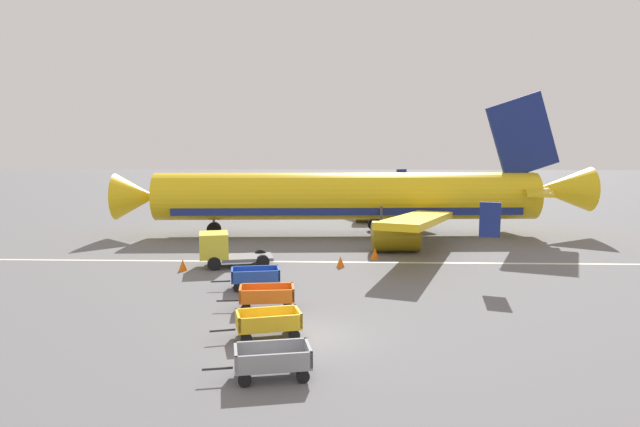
{
  "coord_description": "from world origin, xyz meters",
  "views": [
    {
      "loc": [
        1.18,
        -22.47,
        8.04
      ],
      "look_at": [
        -0.13,
        15.87,
        2.8
      ],
      "focal_mm": 32.87,
      "sensor_mm": 36.0,
      "label": 1
    }
  ],
  "objects": [
    {
      "name": "airplane",
      "position": [
        2.73,
        23.59,
        3.05
      ],
      "size": [
        37.64,
        30.25,
        11.34
      ],
      "color": "yellow",
      "rests_on": "ground"
    },
    {
      "name": "traffic_cone_near_plane",
      "position": [
        1.24,
        12.29,
        0.34
      ],
      "size": [
        0.51,
        0.51,
        0.68
      ],
      "primitive_type": "cone",
      "color": "orange",
      "rests_on": "ground"
    },
    {
      "name": "apron_stripe",
      "position": [
        0.0,
        13.68,
        0.01
      ],
      "size": [
        120.0,
        0.36,
        0.01
      ],
      "primitive_type": "cube",
      "color": "silver",
      "rests_on": "ground"
    },
    {
      "name": "baggage_cart_second_in_row",
      "position": [
        -1.64,
        -0.19,
        0.6
      ],
      "size": [
        3.62,
        2.01,
        1.07
      ],
      "color": "gold",
      "rests_on": "ground"
    },
    {
      "name": "service_truck_beside_carts",
      "position": [
        -5.96,
        12.23,
        1.1
      ],
      "size": [
        4.68,
        2.8,
        2.1
      ],
      "color": "slate",
      "rests_on": "ground"
    },
    {
      "name": "baggage_cart_fourth_in_row",
      "position": [
        -3.23,
        7.24,
        0.6
      ],
      "size": [
        3.62,
        1.81,
        1.07
      ],
      "color": "#234CB2",
      "rests_on": "ground"
    },
    {
      "name": "baggage_cart_nearest",
      "position": [
        -1.04,
        -4.03,
        0.6
      ],
      "size": [
        3.63,
        1.87,
        1.07
      ],
      "color": "gray",
      "rests_on": "ground"
    },
    {
      "name": "ground_plane",
      "position": [
        0.0,
        0.0,
        0.0
      ],
      "size": [
        220.0,
        220.0,
        0.0
      ],
      "primitive_type": "plane",
      "color": "slate"
    },
    {
      "name": "traffic_cone_by_carts",
      "position": [
        3.45,
        14.72,
        0.37
      ],
      "size": [
        0.57,
        0.57,
        0.75
      ],
      "primitive_type": "cone",
      "color": "orange",
      "rests_on": "ground"
    },
    {
      "name": "traffic_cone_mid_apron",
      "position": [
        -8.1,
        11.11,
        0.34
      ],
      "size": [
        0.51,
        0.51,
        0.67
      ],
      "primitive_type": "cone",
      "color": "orange",
      "rests_on": "ground"
    },
    {
      "name": "baggage_cart_third_in_row",
      "position": [
        -2.18,
        3.62,
        0.6
      ],
      "size": [
        3.61,
        1.69,
        1.07
      ],
      "color": "orange",
      "rests_on": "ground"
    }
  ]
}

